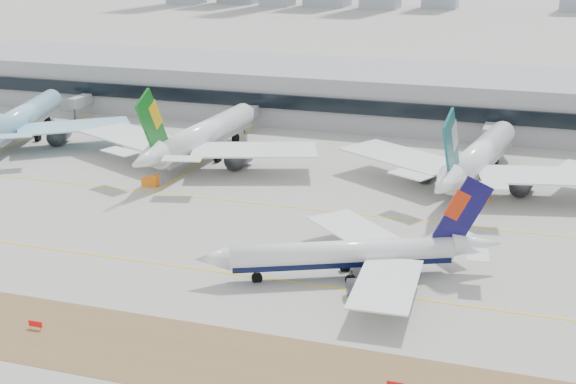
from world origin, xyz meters
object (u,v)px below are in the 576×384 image
(widebody_eva, at_px, (201,138))
(terminal, at_px, (366,93))
(widebody_cathay, at_px, (477,159))
(widebody_korean, at_px, (21,120))
(taxiing_airliner, at_px, (353,254))

(widebody_eva, relative_size, terminal, 0.23)
(widebody_eva, bearing_deg, widebody_cathay, -84.99)
(widebody_korean, xyz_separation_m, terminal, (82.07, 56.65, 1.48))
(taxiing_airliner, distance_m, terminal, 117.29)
(widebody_korean, bearing_deg, widebody_eva, -106.98)
(terminal, bearing_deg, widebody_korean, -145.38)
(taxiing_airliner, relative_size, widebody_eva, 0.75)
(taxiing_airliner, distance_m, widebody_eva, 76.14)
(taxiing_airliner, height_order, terminal, taxiing_airliner)
(widebody_korean, height_order, widebody_cathay, widebody_korean)
(widebody_korean, xyz_separation_m, widebody_cathay, (120.43, -0.92, -0.01))
(widebody_korean, bearing_deg, widebody_cathay, -104.76)
(widebody_eva, relative_size, widebody_cathay, 1.03)
(widebody_eva, distance_m, widebody_cathay, 66.52)
(taxiing_airliner, height_order, widebody_eva, widebody_eva)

